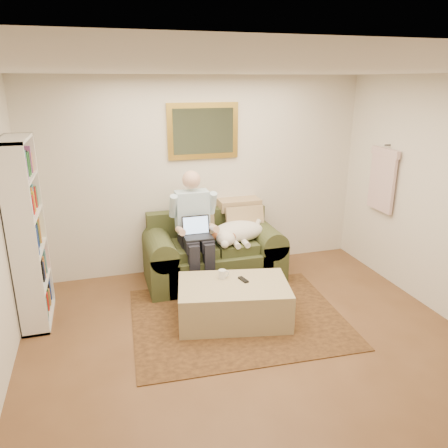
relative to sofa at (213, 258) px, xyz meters
name	(u,v)px	position (x,y,z in m)	size (l,w,h in m)	color
room_shell	(258,225)	(-0.03, -1.67, 1.00)	(4.51, 5.00, 2.61)	brown
rug	(238,317)	(-0.01, -1.05, -0.30)	(2.30, 1.84, 0.01)	black
sofa	(213,258)	(0.00, 0.00, 0.00)	(1.76, 0.89, 1.05)	#3F4927
seated_man	(196,232)	(-0.26, -0.16, 0.44)	(0.58, 0.83, 1.48)	#8CBFD8
laptop	(197,231)	(-0.26, -0.23, 0.47)	(0.34, 0.27, 0.25)	black
sleeping_dog	(238,231)	(0.31, -0.09, 0.37)	(0.72, 0.45, 0.27)	white
ottoman	(233,302)	(-0.06, -1.07, -0.09)	(1.19, 0.76, 0.43)	tan
coffee_mug	(222,274)	(-0.14, -0.90, 0.18)	(0.08, 0.08, 0.10)	white
tv_remote	(243,280)	(0.07, -1.02, 0.14)	(0.05, 0.15, 0.02)	black
bookshelf	(27,234)	(-2.13, -0.42, 0.70)	(0.28, 0.80, 2.00)	white
wall_mirror	(203,131)	(0.00, 0.45, 1.60)	(0.94, 0.04, 0.72)	gold
hanging_shirt	(383,176)	(2.16, -0.42, 1.05)	(0.06, 0.52, 0.90)	beige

